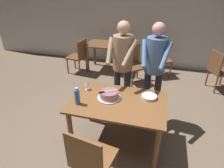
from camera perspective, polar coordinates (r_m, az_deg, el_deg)
ground_plane at (r=3.19m, az=1.65°, el=-16.36°), size 14.00×14.00×0.00m
back_wall at (r=5.59m, az=10.42°, el=18.81°), size 10.00×0.12×2.70m
main_dining_table at (r=2.79m, az=1.83°, el=-7.16°), size 1.34×0.89×0.75m
cake_on_platter at (r=2.76m, az=-0.82°, el=-3.24°), size 0.34×0.34×0.11m
cake_knife at (r=2.71m, az=-2.28°, el=-2.33°), size 0.24×0.17×0.02m
plate_stack at (r=2.83m, az=10.92°, el=-3.71°), size 0.22×0.22×0.04m
wine_glass_near at (r=2.97m, az=-7.45°, el=0.10°), size 0.08×0.08×0.14m
water_bottle at (r=2.64m, az=-10.21°, el=-3.66°), size 0.07×0.07×0.25m
person_cutting_cake at (r=3.15m, az=3.13°, el=6.54°), size 0.47×0.56×1.72m
person_standing_beside at (r=3.12m, az=12.50°, el=5.67°), size 0.47×0.56×1.72m
chair_near_side at (r=2.33m, az=-6.27°, el=-20.95°), size 0.51×0.51×0.90m
background_table at (r=5.29m, az=-1.89°, el=10.07°), size 1.00×0.70×0.74m
background_chair_0 at (r=4.90m, az=28.99°, el=3.78°), size 0.57×0.57×0.90m
background_chair_1 at (r=5.19m, az=14.10°, el=7.83°), size 0.59×0.59×0.90m
background_chair_2 at (r=5.22m, az=-9.78°, el=8.40°), size 0.49×0.49×0.90m
background_chair_3 at (r=4.67m, az=6.48°, el=6.18°), size 0.62×0.62×0.90m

